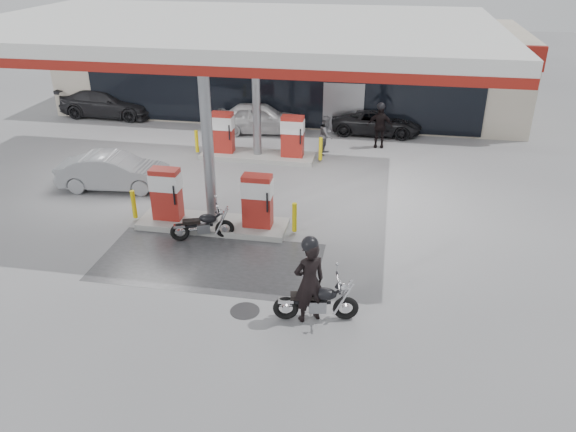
% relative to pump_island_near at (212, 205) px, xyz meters
% --- Properties ---
extents(ground, '(90.00, 90.00, 0.00)m').
position_rel_pump_island_near_xyz_m(ground, '(0.00, -2.00, -0.71)').
color(ground, gray).
rests_on(ground, ground).
extents(wet_patch, '(6.00, 3.00, 0.00)m').
position_rel_pump_island_near_xyz_m(wet_patch, '(0.50, -2.00, -0.71)').
color(wet_patch, '#4C4C4F').
rests_on(wet_patch, ground).
extents(drain_cover, '(0.70, 0.70, 0.01)m').
position_rel_pump_island_near_xyz_m(drain_cover, '(2.00, -4.00, -0.71)').
color(drain_cover, '#38383A').
rests_on(drain_cover, ground).
extents(store_building, '(22.00, 8.22, 4.00)m').
position_rel_pump_island_near_xyz_m(store_building, '(0.01, 13.94, 1.30)').
color(store_building, beige).
rests_on(store_building, ground).
extents(canopy, '(16.00, 10.02, 5.51)m').
position_rel_pump_island_near_xyz_m(canopy, '(0.00, 3.00, 4.56)').
color(canopy, silver).
rests_on(canopy, ground).
extents(pump_island_near, '(5.14, 1.30, 1.78)m').
position_rel_pump_island_near_xyz_m(pump_island_near, '(0.00, 0.00, 0.00)').
color(pump_island_near, '#9E9E99').
rests_on(pump_island_near, ground).
extents(pump_island_far, '(5.14, 1.30, 1.78)m').
position_rel_pump_island_near_xyz_m(pump_island_far, '(0.00, 6.00, 0.00)').
color(pump_island_far, '#9E9E99').
rests_on(pump_island_far, ground).
extents(main_motorcycle, '(1.96, 0.75, 1.01)m').
position_rel_pump_island_near_xyz_m(main_motorcycle, '(3.71, -3.99, -0.26)').
color(main_motorcycle, black).
rests_on(main_motorcycle, ground).
extents(biker_main, '(0.88, 0.79, 2.02)m').
position_rel_pump_island_near_xyz_m(biker_main, '(3.52, -4.03, 0.30)').
color(biker_main, black).
rests_on(biker_main, ground).
extents(parked_motorcycle, '(1.78, 0.87, 0.95)m').
position_rel_pump_island_near_xyz_m(parked_motorcycle, '(-0.04, -0.78, -0.29)').
color(parked_motorcycle, black).
rests_on(parked_motorcycle, ground).
extents(sedan_white, '(4.10, 2.03, 1.34)m').
position_rel_pump_island_near_xyz_m(sedan_white, '(-0.63, 9.20, -0.04)').
color(sedan_white, silver).
rests_on(sedan_white, ground).
extents(attendant, '(0.77, 0.89, 1.57)m').
position_rel_pump_island_near_xyz_m(attendant, '(2.61, 7.00, 0.07)').
color(attendant, '#56565B').
rests_on(attendant, ground).
extents(hatchback_silver, '(3.91, 1.73, 1.25)m').
position_rel_pump_island_near_xyz_m(hatchback_silver, '(-4.20, 2.20, -0.09)').
color(hatchback_silver, '#919398').
rests_on(hatchback_silver, ground).
extents(parked_car_left, '(4.72, 2.02, 1.36)m').
position_rel_pump_island_near_xyz_m(parked_car_left, '(-8.46, 10.38, -0.03)').
color(parked_car_left, black).
rests_on(parked_car_left, ground).
extents(parked_car_right, '(3.96, 1.86, 1.10)m').
position_rel_pump_island_near_xyz_m(parked_car_right, '(4.50, 10.00, -0.16)').
color(parked_car_right, black).
rests_on(parked_car_right, ground).
extents(biker_walking, '(1.05, 0.45, 1.77)m').
position_rel_pump_island_near_xyz_m(biker_walking, '(4.66, 8.20, 0.18)').
color(biker_walking, black).
rests_on(biker_walking, ground).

